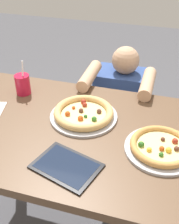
{
  "coord_description": "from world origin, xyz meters",
  "views": [
    {
      "loc": [
        0.34,
        -0.93,
        1.51
      ],
      "look_at": [
        0.03,
        0.1,
        0.78
      ],
      "focal_mm": 44.96,
      "sensor_mm": 36.0,
      "label": 1
    }
  ],
  "objects_px": {
    "pizza_far": "(84,113)",
    "diner_seated": "(121,114)",
    "pizza_near": "(161,147)",
    "tablet": "(66,166)",
    "drink_cup_colored": "(23,84)"
  },
  "relations": [
    {
      "from": "pizza_far",
      "to": "diner_seated",
      "type": "relative_size",
      "value": 0.36
    },
    {
      "from": "tablet",
      "to": "diner_seated",
      "type": "xyz_separation_m",
      "value": [
        0.05,
        0.9,
        -0.35
      ]
    },
    {
      "from": "pizza_far",
      "to": "tablet",
      "type": "height_order",
      "value": "pizza_far"
    },
    {
      "from": "pizza_near",
      "to": "tablet",
      "type": "height_order",
      "value": "pizza_near"
    },
    {
      "from": "drink_cup_colored",
      "to": "diner_seated",
      "type": "height_order",
      "value": "drink_cup_colored"
    },
    {
      "from": "pizza_far",
      "to": "tablet",
      "type": "bearing_deg",
      "value": -83.93
    },
    {
      "from": "pizza_near",
      "to": "diner_seated",
      "type": "distance_m",
      "value": 0.84
    },
    {
      "from": "pizza_near",
      "to": "tablet",
      "type": "bearing_deg",
      "value": -149.69
    },
    {
      "from": "drink_cup_colored",
      "to": "diner_seated",
      "type": "relative_size",
      "value": 0.21
    },
    {
      "from": "diner_seated",
      "to": "tablet",
      "type": "bearing_deg",
      "value": -93.44
    },
    {
      "from": "pizza_far",
      "to": "diner_seated",
      "type": "xyz_separation_m",
      "value": [
        0.09,
        0.57,
        -0.37
      ]
    },
    {
      "from": "pizza_near",
      "to": "pizza_far",
      "type": "height_order",
      "value": "pizza_far"
    },
    {
      "from": "pizza_near",
      "to": "drink_cup_colored",
      "type": "bearing_deg",
      "value": 161.07
    },
    {
      "from": "drink_cup_colored",
      "to": "tablet",
      "type": "height_order",
      "value": "drink_cup_colored"
    },
    {
      "from": "tablet",
      "to": "pizza_far",
      "type": "bearing_deg",
      "value": 96.07
    }
  ]
}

